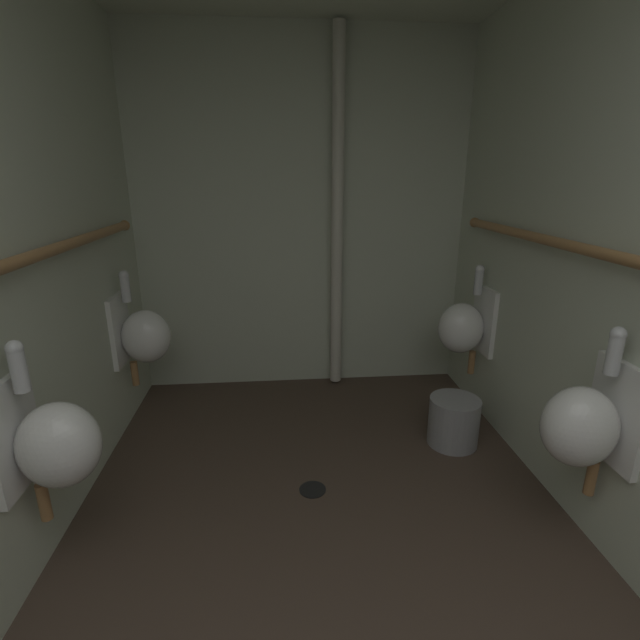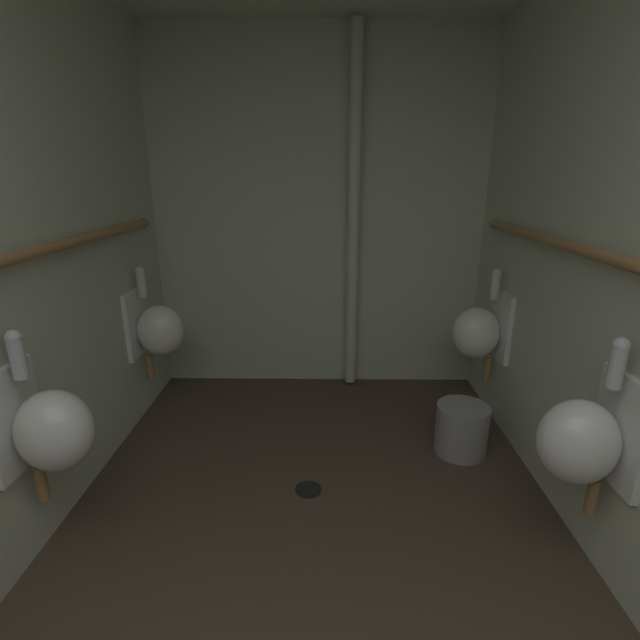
{
  "view_description": "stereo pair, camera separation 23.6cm",
  "coord_description": "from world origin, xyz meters",
  "px_view_note": "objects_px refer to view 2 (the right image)",
  "views": [
    {
      "loc": [
        -0.18,
        0.23,
        1.58
      ],
      "look_at": [
        0.03,
        2.48,
        0.87
      ],
      "focal_mm": 25.99,
      "sensor_mm": 36.0,
      "label": 1
    },
    {
      "loc": [
        0.06,
        0.23,
        1.58
      ],
      "look_at": [
        0.03,
        2.48,
        0.87
      ],
      "focal_mm": 25.99,
      "sensor_mm": 36.0,
      "label": 2
    }
  ],
  "objects_px": {
    "urinal_left_mid": "(49,428)",
    "urinal_right_mid": "(584,439)",
    "standpipe_back_wall": "(353,220)",
    "floor_drain": "(308,489)",
    "urinal_left_far": "(157,329)",
    "waste_bin": "(461,429)",
    "urinal_right_far": "(479,331)"
  },
  "relations": [
    {
      "from": "urinal_left_mid",
      "to": "urinal_right_mid",
      "type": "relative_size",
      "value": 1.0
    },
    {
      "from": "standpipe_back_wall",
      "to": "floor_drain",
      "type": "xyz_separation_m",
      "value": [
        -0.28,
        -1.29,
        -1.26
      ]
    },
    {
      "from": "urinal_right_mid",
      "to": "floor_drain",
      "type": "xyz_separation_m",
      "value": [
        -1.08,
        0.48,
        -0.61
      ]
    },
    {
      "from": "urinal_left_far",
      "to": "waste_bin",
      "type": "bearing_deg",
      "value": -13.07
    },
    {
      "from": "urinal_left_far",
      "to": "urinal_right_far",
      "type": "xyz_separation_m",
      "value": [
        2.09,
        -0.02,
        0.0
      ]
    },
    {
      "from": "urinal_left_far",
      "to": "urinal_right_mid",
      "type": "relative_size",
      "value": 1.0
    },
    {
      "from": "urinal_right_mid",
      "to": "waste_bin",
      "type": "height_order",
      "value": "urinal_right_mid"
    },
    {
      "from": "waste_bin",
      "to": "standpipe_back_wall",
      "type": "bearing_deg",
      "value": 123.42
    },
    {
      "from": "urinal_right_far",
      "to": "standpipe_back_wall",
      "type": "xyz_separation_m",
      "value": [
        -0.8,
        0.5,
        0.66
      ]
    },
    {
      "from": "urinal_left_mid",
      "to": "floor_drain",
      "type": "bearing_deg",
      "value": 22.76
    },
    {
      "from": "urinal_left_mid",
      "to": "urinal_right_mid",
      "type": "distance_m",
      "value": 2.09
    },
    {
      "from": "urinal_right_mid",
      "to": "urinal_right_far",
      "type": "relative_size",
      "value": 1.0
    },
    {
      "from": "waste_bin",
      "to": "urinal_right_far",
      "type": "bearing_deg",
      "value": 65.81
    },
    {
      "from": "urinal_left_mid",
      "to": "waste_bin",
      "type": "distance_m",
      "value": 2.11
    },
    {
      "from": "urinal_right_far",
      "to": "waste_bin",
      "type": "relative_size",
      "value": 2.5
    },
    {
      "from": "urinal_left_mid",
      "to": "standpipe_back_wall",
      "type": "relative_size",
      "value": 0.3
    },
    {
      "from": "urinal_left_mid",
      "to": "urinal_left_far",
      "type": "bearing_deg",
      "value": 90.0
    },
    {
      "from": "urinal_right_mid",
      "to": "standpipe_back_wall",
      "type": "xyz_separation_m",
      "value": [
        -0.8,
        1.76,
        0.66
      ]
    },
    {
      "from": "standpipe_back_wall",
      "to": "waste_bin",
      "type": "height_order",
      "value": "standpipe_back_wall"
    },
    {
      "from": "urinal_right_far",
      "to": "standpipe_back_wall",
      "type": "bearing_deg",
      "value": 147.89
    },
    {
      "from": "urinal_left_far",
      "to": "urinal_right_mid",
      "type": "distance_m",
      "value": 2.45
    },
    {
      "from": "urinal_left_mid",
      "to": "waste_bin",
      "type": "xyz_separation_m",
      "value": [
        1.9,
        0.79,
        -0.46
      ]
    },
    {
      "from": "urinal_right_far",
      "to": "floor_drain",
      "type": "bearing_deg",
      "value": -143.76
    },
    {
      "from": "floor_drain",
      "to": "standpipe_back_wall",
      "type": "bearing_deg",
      "value": 77.77
    },
    {
      "from": "urinal_left_far",
      "to": "urinal_right_mid",
      "type": "xyz_separation_m",
      "value": [
        2.09,
        -1.29,
        0.0
      ]
    },
    {
      "from": "urinal_right_mid",
      "to": "floor_drain",
      "type": "relative_size",
      "value": 5.39
    },
    {
      "from": "urinal_right_mid",
      "to": "floor_drain",
      "type": "distance_m",
      "value": 1.32
    },
    {
      "from": "floor_drain",
      "to": "urinal_right_mid",
      "type": "bearing_deg",
      "value": -23.88
    },
    {
      "from": "floor_drain",
      "to": "urinal_right_far",
      "type": "bearing_deg",
      "value": 36.24
    },
    {
      "from": "waste_bin",
      "to": "urinal_right_mid",
      "type": "bearing_deg",
      "value": -77.38
    },
    {
      "from": "urinal_right_mid",
      "to": "floor_drain",
      "type": "height_order",
      "value": "urinal_right_mid"
    },
    {
      "from": "urinal_left_far",
      "to": "standpipe_back_wall",
      "type": "relative_size",
      "value": 0.3
    }
  ]
}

